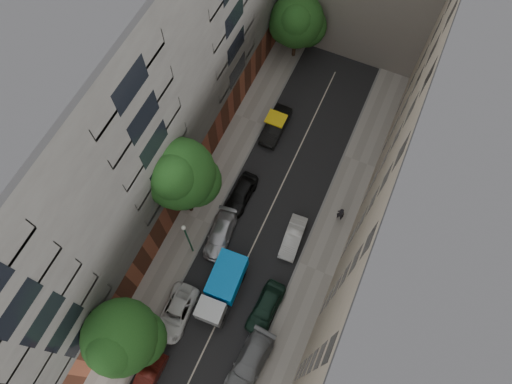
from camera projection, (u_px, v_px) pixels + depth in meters
The scene contains 20 objects.
ground at pixel (254, 243), 38.20m from camera, with size 120.00×120.00×0.00m, color #4C4C49.
road_surface at pixel (254, 243), 38.19m from camera, with size 8.00×44.00×0.02m, color black.
sidewalk_left at pixel (196, 218), 39.08m from camera, with size 3.00×44.00×0.15m, color gray.
sidewalk_right at pixel (316, 270), 37.18m from camera, with size 3.00×44.00×0.15m, color gray.
building_left at pixel (107, 134), 31.02m from camera, with size 8.00×44.00×20.00m, color #484643.
building_right at pixel (421, 263), 27.23m from camera, with size 8.00×44.00×20.00m, color tan.
tarp_truck at pixel (222, 287), 35.26m from camera, with size 2.44×5.59×2.53m.
car_left_1 at pixel (147, 379), 33.16m from camera, with size 1.42×4.07×1.34m, color #4A140E.
car_left_2 at pixel (176, 313), 35.16m from camera, with size 2.17×4.70×1.30m, color silver.
car_left_3 at pixel (220, 235), 37.82m from camera, with size 1.88×4.63×1.34m, color #B6B6BB.
car_left_4 at pixel (241, 194), 39.33m from camera, with size 1.70×4.23×1.44m, color black.
car_left_5 at pixel (276, 126), 42.22m from camera, with size 1.58×4.53×1.49m, color black.
car_right_1 at pixel (250, 363), 33.53m from camera, with size 2.12×5.20×1.51m, color slate.
car_right_2 at pixel (266, 308), 35.23m from camera, with size 1.78×4.43×1.51m, color #142D21.
car_right_3 at pixel (293, 237), 37.74m from camera, with size 1.38×3.95×1.30m, color silver.
tree_near at pixel (122, 339), 30.11m from camera, with size 5.41×5.15×7.64m.
tree_mid at pixel (180, 177), 33.41m from camera, with size 5.65×5.43×9.64m.
tree_far at pixel (297, 23), 42.41m from camera, with size 5.33×5.06×7.13m.
lamp_post at pixel (187, 236), 34.59m from camera, with size 0.36×0.36×5.62m.
pedestrian at pixel (341, 214), 38.20m from camera, with size 0.65×0.43×1.79m, color black.
Camera 1 is at (5.10, -10.99, 36.48)m, focal length 32.00 mm.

